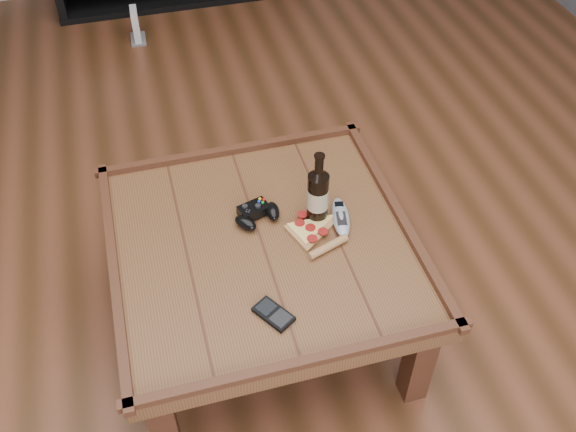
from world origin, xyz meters
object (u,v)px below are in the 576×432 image
object	(u,v)px
coffee_table	(263,254)
beer_bottle	(318,194)
pizza_slice	(313,232)
smartphone	(273,314)
remote_control	(341,217)
game_controller	(257,214)
game_console	(136,26)

from	to	relation	value
coffee_table	beer_bottle	size ratio (longest dim) A/B	3.67
beer_bottle	pizza_slice	bearing A→B (deg)	-117.00
coffee_table	smartphone	bearing A→B (deg)	-97.21
remote_control	pizza_slice	bearing A→B (deg)	-149.65
game_controller	pizza_slice	distance (m)	0.20
coffee_table	remote_control	bearing A→B (deg)	5.57
coffee_table	beer_bottle	bearing A→B (deg)	16.21
remote_control	game_console	world-z (taller)	remote_control
smartphone	game_console	xyz separation A→B (m)	(-0.21, 2.53, -0.37)
beer_bottle	remote_control	bearing A→B (deg)	-23.71
smartphone	game_console	size ratio (longest dim) A/B	0.70
game_console	pizza_slice	bearing A→B (deg)	-76.71
pizza_slice	remote_control	world-z (taller)	same
game_controller	pizza_slice	world-z (taller)	game_controller
pizza_slice	remote_control	size ratio (longest dim) A/B	1.53
coffee_table	game_controller	xyz separation A→B (m)	(0.01, 0.11, 0.08)
beer_bottle	game_controller	world-z (taller)	beer_bottle
beer_bottle	smartphone	size ratio (longest dim) A/B	2.01
coffee_table	pizza_slice	bearing A→B (deg)	-3.13
smartphone	remote_control	bearing A→B (deg)	12.95
coffee_table	smartphone	size ratio (longest dim) A/B	7.37
beer_bottle	game_console	size ratio (longest dim) A/B	1.41
game_console	smartphone	bearing A→B (deg)	-82.62
smartphone	game_controller	bearing A→B (deg)	51.00
game_controller	coffee_table	bearing A→B (deg)	-111.62
game_controller	remote_control	world-z (taller)	game_controller
beer_bottle	pizza_slice	distance (m)	0.13
pizza_slice	game_console	bearing A→B (deg)	81.51
coffee_table	pizza_slice	xyz separation A→B (m)	(0.17, -0.01, 0.07)
coffee_table	remote_control	world-z (taller)	remote_control
game_controller	game_console	bearing A→B (deg)	80.27
remote_control	beer_bottle	bearing A→B (deg)	168.12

